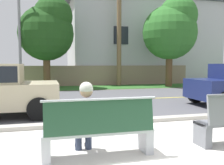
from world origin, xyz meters
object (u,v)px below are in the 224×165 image
(bench_left, at_px, (99,131))
(shade_tree_left, at_px, (48,29))
(streetlamp, at_px, (20,23))
(seated_person_grey, at_px, (86,116))
(shade_tree_centre, at_px, (172,28))

(bench_left, height_order, shade_tree_left, shade_tree_left)
(streetlamp, bearing_deg, seated_person_grey, -80.04)
(bench_left, distance_m, seated_person_grey, 0.34)
(shade_tree_left, relative_size, shade_tree_centre, 0.95)
(streetlamp, xyz_separation_m, shade_tree_centre, (9.61, -0.29, -0.01))
(seated_person_grey, bearing_deg, streetlamp, 99.96)
(seated_person_grey, xyz_separation_m, shade_tree_centre, (7.56, 11.34, 3.21))
(bench_left, xyz_separation_m, seated_person_grey, (-0.19, 0.17, 0.22))
(bench_left, xyz_separation_m, shade_tree_left, (-0.64, 12.43, 3.23))
(bench_left, xyz_separation_m, streetlamp, (-2.24, 11.80, 3.44))
(streetlamp, relative_size, shade_tree_left, 1.20)
(streetlamp, xyz_separation_m, shade_tree_left, (1.60, 0.63, -0.21))
(shade_tree_centre, bearing_deg, seated_person_grey, -123.70)
(bench_left, bearing_deg, shade_tree_centre, 57.37)
(seated_person_grey, height_order, streetlamp, streetlamp)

